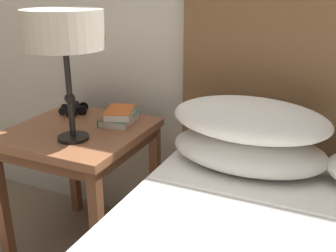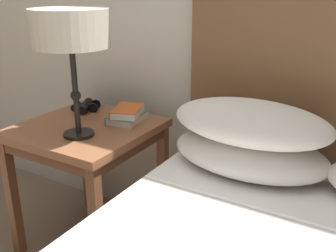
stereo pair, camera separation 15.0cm
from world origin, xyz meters
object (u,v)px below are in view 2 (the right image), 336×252
nightstand (87,142)px  binoculars_pair (86,106)px  book_on_nightstand (127,117)px  table_lamp (70,31)px  book_stacked_on_top (127,111)px

nightstand → binoculars_pair: binoculars_pair is taller
book_on_nightstand → binoculars_pair: binoculars_pair is taller
table_lamp → binoculars_pair: bearing=127.2°
nightstand → table_lamp: (0.06, -0.11, 0.52)m
book_on_nightstand → binoculars_pair: 0.28m
nightstand → book_on_nightstand: bearing=49.4°
nightstand → table_lamp: table_lamp is taller
nightstand → book_stacked_on_top: bearing=46.4°
book_on_nightstand → book_stacked_on_top: 0.04m
nightstand → book_stacked_on_top: book_stacked_on_top is taller
table_lamp → book_on_nightstand: bearing=75.8°
nightstand → book_stacked_on_top: 0.24m
table_lamp → nightstand: bearing=118.2°
nightstand → binoculars_pair: bearing=132.1°
nightstand → table_lamp: bearing=-61.8°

